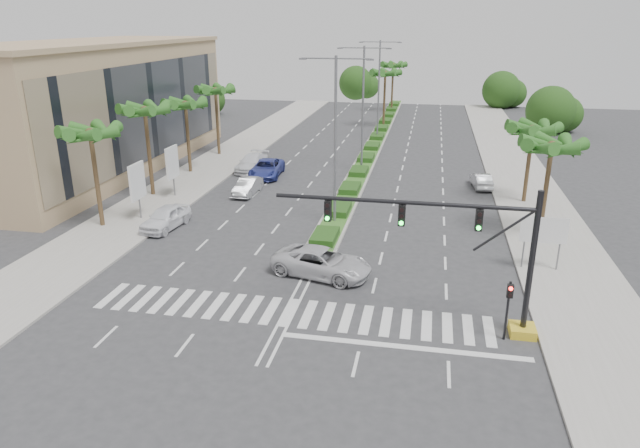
# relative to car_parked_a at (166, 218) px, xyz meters

# --- Properties ---
(ground) EXTENTS (160.00, 160.00, 0.00)m
(ground) POSITION_rel_car_parked_a_xyz_m (11.80, -10.61, -0.81)
(ground) COLOR #333335
(ground) RESTS_ON ground
(footpath_right) EXTENTS (6.00, 120.00, 0.15)m
(footpath_right) POSITION_rel_car_parked_a_xyz_m (27.00, 9.39, -0.74)
(footpath_right) COLOR gray
(footpath_right) RESTS_ON ground
(footpath_left) EXTENTS (6.00, 120.00, 0.15)m
(footpath_left) POSITION_rel_car_parked_a_xyz_m (-3.40, 9.39, -0.74)
(footpath_left) COLOR gray
(footpath_left) RESTS_ON ground
(median) EXTENTS (2.20, 75.00, 0.20)m
(median) POSITION_rel_car_parked_a_xyz_m (11.80, 34.39, -0.71)
(median) COLOR gray
(median) RESTS_ON ground
(median_grass) EXTENTS (1.80, 75.00, 0.04)m
(median_grass) POSITION_rel_car_parked_a_xyz_m (11.80, 34.39, -0.59)
(median_grass) COLOR #2E5E20
(median_grass) RESTS_ON median
(building) EXTENTS (12.00, 36.00, 12.00)m
(building) POSITION_rel_car_parked_a_xyz_m (-14.20, 15.39, 5.19)
(building) COLOR tan
(building) RESTS_ON ground
(signal_gantry) EXTENTS (12.60, 1.20, 7.20)m
(signal_gantry) POSITION_rel_car_parked_a_xyz_m (21.07, -10.61, 2.65)
(signal_gantry) COLOR gold
(signal_gantry) RESTS_ON ground
(pedestrian_signal) EXTENTS (0.28, 0.36, 3.00)m
(pedestrian_signal) POSITION_rel_car_parked_a_xyz_m (22.40, -11.28, 1.23)
(pedestrian_signal) COLOR black
(pedestrian_signal) RESTS_ON ground
(direction_sign) EXTENTS (2.70, 0.11, 3.40)m
(direction_sign) POSITION_rel_car_parked_a_xyz_m (25.30, -2.62, 1.64)
(direction_sign) COLOR slate
(direction_sign) RESTS_ON ground
(billboard_near) EXTENTS (0.18, 2.10, 4.35)m
(billboard_near) POSITION_rel_car_parked_a_xyz_m (-2.70, 1.39, 2.15)
(billboard_near) COLOR slate
(billboard_near) RESTS_ON ground
(billboard_far) EXTENTS (0.18, 2.10, 4.35)m
(billboard_far) POSITION_rel_car_parked_a_xyz_m (-2.70, 7.39, 2.15)
(billboard_far) COLOR slate
(billboard_far) RESTS_ON ground
(palm_left_near) EXTENTS (4.57, 4.68, 7.55)m
(palm_left_near) POSITION_rel_car_parked_a_xyz_m (-4.70, -0.61, 5.88)
(palm_left_near) COLOR brown
(palm_left_near) RESTS_ON ground
(palm_left_mid) EXTENTS (4.57, 4.68, 7.95)m
(palm_left_mid) POSITION_rel_car_parked_a_xyz_m (-4.70, 7.39, 6.27)
(palm_left_mid) COLOR brown
(palm_left_mid) RESTS_ON ground
(palm_left_far) EXTENTS (4.57, 4.68, 7.35)m
(palm_left_far) POSITION_rel_car_parked_a_xyz_m (-4.70, 15.39, 5.69)
(palm_left_far) COLOR brown
(palm_left_far) RESTS_ON ground
(palm_left_end) EXTENTS (4.57, 4.68, 7.75)m
(palm_left_end) POSITION_rel_car_parked_a_xyz_m (-4.70, 23.39, 6.07)
(palm_left_end) COLOR brown
(palm_left_end) RESTS_ON ground
(palm_right_near) EXTENTS (4.57, 4.68, 7.05)m
(palm_right_near) POSITION_rel_car_parked_a_xyz_m (26.30, 3.39, 5.39)
(palm_right_near) COLOR brown
(palm_right_near) RESTS_ON ground
(palm_right_far) EXTENTS (4.57, 4.68, 6.75)m
(palm_right_far) POSITION_rel_car_parked_a_xyz_m (26.30, 11.39, 5.10)
(palm_right_far) COLOR brown
(palm_right_far) RESTS_ON ground
(palm_median_a) EXTENTS (4.57, 4.68, 8.05)m
(palm_median_a) POSITION_rel_car_parked_a_xyz_m (11.80, 44.39, 6.36)
(palm_median_a) COLOR brown
(palm_median_a) RESTS_ON ground
(palm_median_b) EXTENTS (4.57, 4.68, 8.05)m
(palm_median_b) POSITION_rel_car_parked_a_xyz_m (11.80, 59.39, 6.36)
(palm_median_b) COLOR brown
(palm_median_b) RESTS_ON ground
(streetlight_near) EXTENTS (5.10, 0.25, 12.00)m
(streetlight_near) POSITION_rel_car_parked_a_xyz_m (11.80, 3.39, 6.00)
(streetlight_near) COLOR slate
(streetlight_near) RESTS_ON ground
(streetlight_mid) EXTENTS (5.10, 0.25, 12.00)m
(streetlight_mid) POSITION_rel_car_parked_a_xyz_m (11.80, 19.39, 6.00)
(streetlight_mid) COLOR slate
(streetlight_mid) RESTS_ON ground
(streetlight_far) EXTENTS (5.10, 0.25, 12.00)m
(streetlight_far) POSITION_rel_car_parked_a_xyz_m (11.80, 35.39, 6.00)
(streetlight_far) COLOR slate
(streetlight_far) RESTS_ON ground
(car_parked_a) EXTENTS (2.46, 4.95, 1.62)m
(car_parked_a) POSITION_rel_car_parked_a_xyz_m (0.00, 0.00, 0.00)
(car_parked_a) COLOR white
(car_parked_a) RESTS_ON ground
(car_parked_b) EXTENTS (1.63, 4.35, 1.42)m
(car_parked_b) POSITION_rel_car_parked_a_xyz_m (3.16, 9.34, -0.10)
(car_parked_b) COLOR #B6B7BB
(car_parked_b) RESTS_ON ground
(car_parked_c) EXTENTS (3.08, 5.98, 1.61)m
(car_parked_c) POSITION_rel_car_parked_a_xyz_m (3.13, 15.43, -0.00)
(car_parked_c) COLOR #2F3A91
(car_parked_c) RESTS_ON ground
(car_parked_d) EXTENTS (2.43, 5.58, 1.60)m
(car_parked_d) POSITION_rel_car_parked_a_xyz_m (1.04, 17.37, -0.01)
(car_parked_d) COLOR white
(car_parked_d) RESTS_ON ground
(car_crossing) EXTENTS (6.38, 4.07, 1.64)m
(car_crossing) POSITION_rel_car_parked_a_xyz_m (12.60, -5.78, 0.01)
(car_crossing) COLOR silver
(car_crossing) RESTS_ON ground
(car_right) EXTENTS (1.91, 4.20, 1.34)m
(car_right) POSITION_rel_car_parked_a_xyz_m (23.13, 15.34, -0.14)
(car_right) COLOR silver
(car_right) RESTS_ON ground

